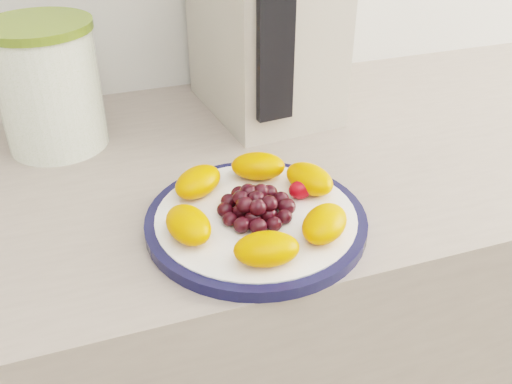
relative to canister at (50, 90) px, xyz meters
name	(u,v)px	position (x,y,z in m)	size (l,w,h in m)	color
counter	(215,369)	(0.19, -0.13, -0.54)	(3.50, 0.60, 0.90)	gray
cabinet_face	(216,380)	(0.19, -0.13, -0.57)	(3.48, 0.58, 0.84)	#865B47
plate_rim	(256,221)	(0.22, -0.30, -0.08)	(0.27, 0.27, 0.01)	#111337
plate_face	(256,220)	(0.22, -0.30, -0.08)	(0.25, 0.25, 0.02)	white
canister	(50,90)	(0.00, 0.00, 0.00)	(0.15, 0.15, 0.18)	#52711C
canister_lid	(36,26)	(0.00, 0.00, 0.09)	(0.15, 0.15, 0.01)	olive
appliance_body	(264,17)	(0.34, 0.03, 0.07)	(0.18, 0.25, 0.31)	#B3AA9B
appliance_panel	(275,41)	(0.31, -0.11, 0.07)	(0.05, 0.02, 0.23)	black
fruit_plate	(259,202)	(0.22, -0.30, -0.06)	(0.23, 0.23, 0.03)	#FF6F01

